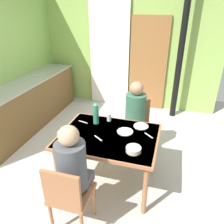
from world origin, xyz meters
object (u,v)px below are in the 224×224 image
chair_far_diner (136,123)px  person_far_diner (135,110)px  person_near_diner (72,164)px  water_bottle_green_near (96,114)px  kitchen_counter (30,103)px  serving_bowl_center (134,149)px  dining_table (109,140)px  chair_near_diner (68,195)px

chair_far_diner → person_far_diner: person_far_diner is taller
chair_far_diner → person_near_diner: size_ratio=1.13×
person_near_diner → water_bottle_green_near: size_ratio=2.50×
kitchen_counter → water_bottle_green_near: water_bottle_green_near is taller
chair_far_diner → water_bottle_green_near: size_ratio=2.82×
kitchen_counter → person_near_diner: size_ratio=3.42×
kitchen_counter → serving_bowl_center: (2.33, -1.35, 0.31)m
dining_table → person_far_diner: bearing=73.5°
dining_table → person_far_diner: 0.72m
kitchen_counter → person_near_diner: 2.56m
kitchen_counter → person_near_diner: (1.80, -1.79, 0.33)m
water_bottle_green_near → serving_bowl_center: 0.79m
chair_far_diner → water_bottle_green_near: bearing=51.7°
chair_near_diner → water_bottle_green_near: size_ratio=2.82×
dining_table → serving_bowl_center: 0.45m
water_bottle_green_near → serving_bowl_center: bearing=-38.4°
person_far_diner → serving_bowl_center: bearing=99.8°
person_far_diner → chair_near_diner: bearing=76.2°
chair_near_diner → water_bottle_green_near: bearing=94.7°
kitchen_counter → serving_bowl_center: size_ratio=15.50×
water_bottle_green_near → chair_far_diner: bearing=51.7°
kitchen_counter → chair_near_diner: kitchen_counter is taller
kitchen_counter → chair_near_diner: bearing=-46.9°
person_near_diner → water_bottle_green_near: (-0.09, 0.93, 0.09)m
person_far_diner → water_bottle_green_near: (-0.46, -0.44, 0.09)m
kitchen_counter → person_far_diner: (2.17, -0.42, 0.33)m
dining_table → water_bottle_green_near: 0.41m
kitchen_counter → water_bottle_green_near: bearing=-26.7°
water_bottle_green_near → serving_bowl_center: (0.62, -0.49, -0.12)m
person_near_diner → kitchen_counter: bearing=135.2°
chair_near_diner → person_near_diner: size_ratio=1.13×
chair_near_diner → serving_bowl_center: (0.53, 0.58, 0.26)m
chair_near_diner → chair_far_diner: bearing=77.3°
person_near_diner → serving_bowl_center: (0.53, 0.44, -0.02)m
kitchen_counter → chair_near_diner: size_ratio=3.03×
dining_table → serving_bowl_center: bearing=-33.9°
person_far_diner → person_near_diner: bearing=74.9°
kitchen_counter → chair_far_diner: (2.17, -0.29, 0.05)m
person_near_diner → chair_near_diner: bearing=-90.0°
kitchen_counter → chair_far_diner: bearing=-7.5°
dining_table → chair_far_diner: chair_far_diner is taller
dining_table → water_bottle_green_near: (-0.25, 0.24, 0.22)m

